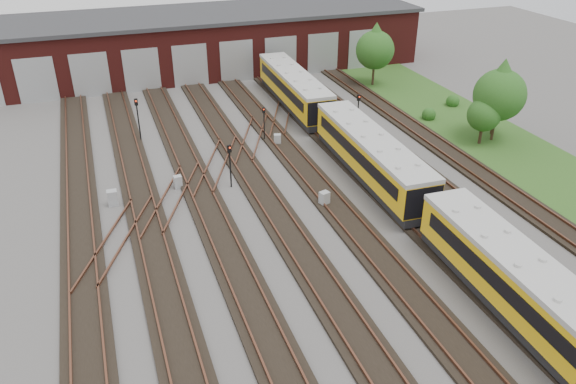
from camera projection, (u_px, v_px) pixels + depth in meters
name	position (u px, v px, depth m)	size (l,w,h in m)	color
ground	(341.00, 258.00, 32.21)	(120.00, 120.00, 0.00)	#494644
track_network	(334.00, 251.00, 32.59)	(30.40, 70.00, 0.33)	black
maintenance_shed	(197.00, 41.00, 63.70)	(51.00, 12.50, 6.35)	#501614
grass_verge	(502.00, 145.00, 46.04)	(8.00, 55.00, 0.05)	#244918
metro_train	(371.00, 155.00, 39.94)	(3.10, 46.83, 3.05)	black
signal_mast_0	(230.00, 160.00, 38.74)	(0.30, 0.28, 3.24)	black
signal_mast_1	(138.00, 115.00, 45.70)	(0.28, 0.26, 3.71)	black
signal_mast_2	(264.00, 120.00, 46.03)	(0.26, 0.25, 2.93)	black
signal_mast_3	(358.00, 109.00, 47.09)	(0.27, 0.25, 3.53)	black
relay_cabinet_0	(113.00, 198.00, 37.22)	(0.66, 0.55, 1.10)	#9C9FA1
relay_cabinet_1	(178.00, 182.00, 39.42)	(0.55, 0.46, 0.92)	#9C9FA1
relay_cabinet_2	(324.00, 199.00, 37.22)	(0.60, 0.50, 1.01)	#9C9FA1
relay_cabinet_3	(277.00, 140.00, 45.97)	(0.55, 0.46, 0.92)	#9C9FA1
relay_cabinet_4	(397.00, 157.00, 43.03)	(0.58, 0.48, 0.96)	#9C9FA1
tree_0	(375.00, 45.00, 57.97)	(3.98, 3.98, 6.60)	#352417
tree_1	(498.00, 95.00, 46.43)	(3.31, 3.31, 5.49)	#352417
tree_2	(501.00, 89.00, 44.91)	(4.19, 4.19, 6.94)	#352417
tree_3	(485.00, 111.00, 44.99)	(2.70, 2.70, 4.48)	#352417
bush_1	(429.00, 113.00, 50.95)	(1.24, 1.24, 1.24)	#194413
bush_2	(453.00, 99.00, 54.07)	(1.27, 1.27, 1.27)	#194413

